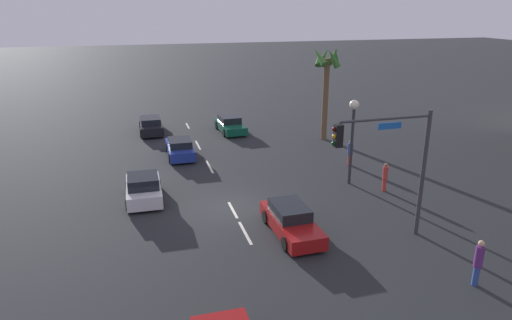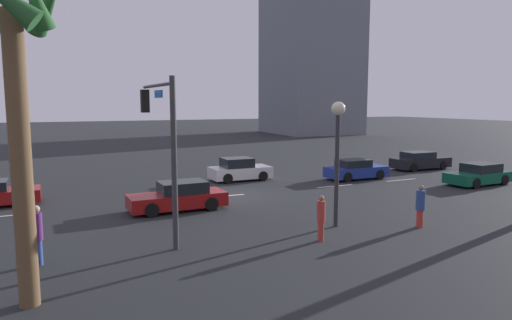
{
  "view_description": "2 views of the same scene",
  "coord_description": "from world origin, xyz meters",
  "px_view_note": "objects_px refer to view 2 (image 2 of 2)",
  "views": [
    {
      "loc": [
        22.06,
        -4.68,
        10.23
      ],
      "look_at": [
        -1.49,
        1.79,
        2.0
      ],
      "focal_mm": 32.36,
      "sensor_mm": 36.0,
      "label": 1
    },
    {
      "loc": [
        9.09,
        22.75,
        5.04
      ],
      "look_at": [
        -0.59,
        1.66,
        2.12
      ],
      "focal_mm": 31.88,
      "sensor_mm": 36.0,
      "label": 2
    }
  ],
  "objects_px": {
    "car_2": "(239,170)",
    "pedestrian_0": "(420,205)",
    "streetlamp": "(338,138)",
    "pedestrian_2": "(321,217)",
    "palm_tree_2": "(17,70)",
    "building_0": "(310,58)",
    "car_1": "(356,170)",
    "car_4": "(420,161)",
    "pedestrian_1": "(37,233)",
    "car_0": "(179,197)",
    "car_3": "(479,175)",
    "traffic_signal": "(162,131)"
  },
  "relations": [
    {
      "from": "pedestrian_0",
      "to": "pedestrian_2",
      "type": "xyz_separation_m",
      "value": [
        4.68,
        -0.12,
        -0.01
      ]
    },
    {
      "from": "pedestrian_1",
      "to": "pedestrian_2",
      "type": "bearing_deg",
      "value": 170.69
    },
    {
      "from": "car_1",
      "to": "car_2",
      "type": "bearing_deg",
      "value": -21.17
    },
    {
      "from": "pedestrian_0",
      "to": "building_0",
      "type": "height_order",
      "value": "building_0"
    },
    {
      "from": "car_0",
      "to": "car_3",
      "type": "bearing_deg",
      "value": 176.45
    },
    {
      "from": "car_2",
      "to": "car_3",
      "type": "xyz_separation_m",
      "value": [
        -12.88,
        7.67,
        -0.06
      ]
    },
    {
      "from": "pedestrian_2",
      "to": "car_3",
      "type": "bearing_deg",
      "value": -159.26
    },
    {
      "from": "car_0",
      "to": "car_4",
      "type": "height_order",
      "value": "car_0"
    },
    {
      "from": "car_3",
      "to": "traffic_signal",
      "type": "distance_m",
      "value": 20.85
    },
    {
      "from": "car_0",
      "to": "pedestrian_0",
      "type": "relative_size",
      "value": 2.62
    },
    {
      "from": "streetlamp",
      "to": "car_3",
      "type": "bearing_deg",
      "value": -162.23
    },
    {
      "from": "car_2",
      "to": "pedestrian_1",
      "type": "height_order",
      "value": "pedestrian_1"
    },
    {
      "from": "car_0",
      "to": "pedestrian_0",
      "type": "bearing_deg",
      "value": 139.1
    },
    {
      "from": "palm_tree_2",
      "to": "streetlamp",
      "type": "bearing_deg",
      "value": -165.45
    },
    {
      "from": "pedestrian_1",
      "to": "palm_tree_2",
      "type": "relative_size",
      "value": 0.23
    },
    {
      "from": "car_2",
      "to": "pedestrian_0",
      "type": "bearing_deg",
      "value": 99.7
    },
    {
      "from": "pedestrian_0",
      "to": "pedestrian_1",
      "type": "distance_m",
      "value": 14.16
    },
    {
      "from": "pedestrian_0",
      "to": "pedestrian_2",
      "type": "height_order",
      "value": "pedestrian_0"
    },
    {
      "from": "car_3",
      "to": "building_0",
      "type": "distance_m",
      "value": 50.23
    },
    {
      "from": "streetlamp",
      "to": "pedestrian_2",
      "type": "bearing_deg",
      "value": 40.86
    },
    {
      "from": "car_3",
      "to": "building_0",
      "type": "height_order",
      "value": "building_0"
    },
    {
      "from": "car_1",
      "to": "car_3",
      "type": "relative_size",
      "value": 0.95
    },
    {
      "from": "car_4",
      "to": "pedestrian_0",
      "type": "relative_size",
      "value": 2.66
    },
    {
      "from": "pedestrian_2",
      "to": "pedestrian_0",
      "type": "bearing_deg",
      "value": 178.57
    },
    {
      "from": "traffic_signal",
      "to": "streetlamp",
      "type": "height_order",
      "value": "traffic_signal"
    },
    {
      "from": "car_0",
      "to": "car_1",
      "type": "distance_m",
      "value": 13.55
    },
    {
      "from": "pedestrian_2",
      "to": "streetlamp",
      "type": "bearing_deg",
      "value": -139.14
    },
    {
      "from": "pedestrian_0",
      "to": "building_0",
      "type": "xyz_separation_m",
      "value": [
        -26.41,
        -52.07,
        11.49
      ]
    },
    {
      "from": "car_4",
      "to": "car_3",
      "type": "bearing_deg",
      "value": 76.61
    },
    {
      "from": "car_4",
      "to": "pedestrian_1",
      "type": "height_order",
      "value": "pedestrian_1"
    },
    {
      "from": "palm_tree_2",
      "to": "building_0",
      "type": "xyz_separation_m",
      "value": [
        -40.6,
        -53.44,
        6.59
      ]
    },
    {
      "from": "car_3",
      "to": "pedestrian_0",
      "type": "bearing_deg",
      "value": 29.14
    },
    {
      "from": "car_4",
      "to": "streetlamp",
      "type": "xyz_separation_m",
      "value": [
        15.15,
        10.84,
        3.02
      ]
    },
    {
      "from": "car_4",
      "to": "car_2",
      "type": "bearing_deg",
      "value": -4.68
    },
    {
      "from": "pedestrian_2",
      "to": "car_1",
      "type": "bearing_deg",
      "value": -131.96
    },
    {
      "from": "car_3",
      "to": "pedestrian_1",
      "type": "bearing_deg",
      "value": 9.75
    },
    {
      "from": "car_1",
      "to": "car_4",
      "type": "distance_m",
      "value": 7.39
    },
    {
      "from": "pedestrian_0",
      "to": "car_4",
      "type": "bearing_deg",
      "value": -134.37
    },
    {
      "from": "pedestrian_2",
      "to": "palm_tree_2",
      "type": "distance_m",
      "value": 10.81
    },
    {
      "from": "car_4",
      "to": "building_0",
      "type": "bearing_deg",
      "value": -109.81
    },
    {
      "from": "car_0",
      "to": "streetlamp",
      "type": "distance_m",
      "value": 8.1
    },
    {
      "from": "car_0",
      "to": "pedestrian_1",
      "type": "height_order",
      "value": "pedestrian_1"
    },
    {
      "from": "palm_tree_2",
      "to": "car_3",
      "type": "bearing_deg",
      "value": -163.67
    },
    {
      "from": "pedestrian_2",
      "to": "car_2",
      "type": "bearing_deg",
      "value": -99.96
    },
    {
      "from": "traffic_signal",
      "to": "pedestrian_2",
      "type": "bearing_deg",
      "value": 150.84
    },
    {
      "from": "pedestrian_0",
      "to": "pedestrian_1",
      "type": "xyz_separation_m",
      "value": [
        14.06,
        -1.66,
        0.11
      ]
    },
    {
      "from": "pedestrian_1",
      "to": "pedestrian_2",
      "type": "relative_size",
      "value": 1.12
    },
    {
      "from": "car_3",
      "to": "streetlamp",
      "type": "bearing_deg",
      "value": 17.77
    },
    {
      "from": "car_0",
      "to": "car_1",
      "type": "xyz_separation_m",
      "value": [
        -13.03,
        -3.71,
        -0.01
      ]
    },
    {
      "from": "pedestrian_2",
      "to": "building_0",
      "type": "height_order",
      "value": "building_0"
    }
  ]
}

